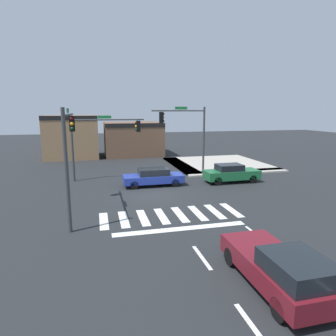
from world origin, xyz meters
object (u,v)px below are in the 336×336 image
(traffic_signal_northeast, at_px, (186,128))
(car_blue, at_px, (153,177))
(traffic_signal_northwest, at_px, (103,135))
(car_green, at_px, (231,173))
(car_maroon, at_px, (280,268))
(traffic_signal_southwest, at_px, (69,141))

(traffic_signal_northeast, distance_m, car_blue, 5.70)
(traffic_signal_northwest, relative_size, car_green, 1.35)
(traffic_signal_northeast, xyz_separation_m, car_blue, (-3.49, -2.73, -3.58))
(traffic_signal_northeast, bearing_deg, car_green, 133.32)
(traffic_signal_northeast, height_order, car_blue, traffic_signal_northeast)
(car_maroon, bearing_deg, traffic_signal_northeast, -7.00)
(traffic_signal_northwest, xyz_separation_m, car_green, (10.12, -3.55, -3.08))
(car_green, bearing_deg, traffic_signal_northwest, 160.69)
(traffic_signal_southwest, bearing_deg, car_maroon, -141.35)
(traffic_signal_northwest, distance_m, car_blue, 5.77)
(car_green, relative_size, car_maroon, 0.98)
(traffic_signal_northeast, bearing_deg, traffic_signal_southwest, 42.77)
(car_maroon, bearing_deg, car_blue, 5.44)
(traffic_signal_southwest, relative_size, car_blue, 1.27)
(traffic_signal_southwest, relative_size, traffic_signal_northwest, 0.98)
(car_blue, relative_size, car_green, 1.04)
(traffic_signal_northwest, bearing_deg, traffic_signal_northeast, -3.34)
(traffic_signal_northeast, xyz_separation_m, car_maroon, (-2.11, -17.21, -3.50))
(traffic_signal_northeast, bearing_deg, traffic_signal_northwest, -3.34)
(traffic_signal_northwest, height_order, car_blue, traffic_signal_northwest)
(traffic_signal_northeast, height_order, car_green, traffic_signal_northeast)
(traffic_signal_southwest, relative_size, car_green, 1.33)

